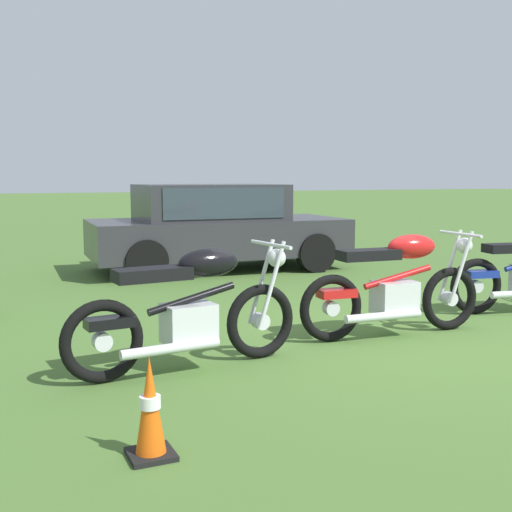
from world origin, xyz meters
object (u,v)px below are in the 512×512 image
motorcycle_black (189,310)px  traffic_cone (150,411)px  car_charcoal (214,222)px  motorcycle_red (395,286)px

motorcycle_black → traffic_cone: size_ratio=3.50×
car_charcoal → traffic_cone: size_ratio=7.40×
motorcycle_red → car_charcoal: bearing=94.1°
motorcycle_red → traffic_cone: bearing=-145.9°
car_charcoal → traffic_cone: bearing=-110.5°
motorcycle_black → car_charcoal: car_charcoal is taller
car_charcoal → traffic_cone: 7.26m
motorcycle_red → traffic_cone: 3.39m
motorcycle_black → traffic_cone: motorcycle_black is taller
motorcycle_red → traffic_cone: size_ratio=3.46×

